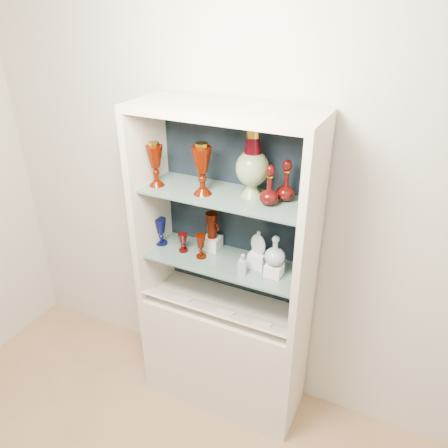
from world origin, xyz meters
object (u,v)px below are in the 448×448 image
at_px(ruby_decanter_a, 286,178).
at_px(cameo_medallion, 305,247).
at_px(flat_flask, 258,242).
at_px(clear_square_bottle, 243,264).
at_px(pedestal_lamp_left, 155,164).
at_px(lidded_bowl, 307,200).
at_px(enamel_urn, 252,163).
at_px(ruby_pitcher, 212,225).
at_px(ruby_goblet_small, 183,243).
at_px(ruby_goblet_tall, 201,246).
at_px(ruby_decanter_b, 270,184).
at_px(cobalt_goblet, 161,232).
at_px(pedestal_lamp_right, 202,169).
at_px(clear_round_decanter, 275,251).

distance_m(ruby_decanter_a, cameo_medallion, 0.40).
bearing_deg(flat_flask, clear_square_bottle, -96.04).
height_order(pedestal_lamp_left, lidded_bowl, pedestal_lamp_left).
relative_size(enamel_urn, ruby_pitcher, 2.28).
height_order(ruby_goblet_small, cameo_medallion, cameo_medallion).
bearing_deg(clear_square_bottle, ruby_goblet_tall, 169.63).
bearing_deg(enamel_urn, ruby_decanter_b, -29.56).
height_order(enamel_urn, ruby_pitcher, enamel_urn).
bearing_deg(clear_square_bottle, cobalt_goblet, 171.78).
bearing_deg(pedestal_lamp_right, cobalt_goblet, 171.41).
xyz_separation_m(ruby_decanter_b, ruby_goblet_small, (-0.53, 0.01, -0.48)).
distance_m(clear_square_bottle, flat_flask, 0.15).
bearing_deg(flat_flask, enamel_urn, 177.06).
relative_size(cobalt_goblet, ruby_goblet_tall, 1.16).
xyz_separation_m(ruby_goblet_tall, clear_square_bottle, (0.29, -0.05, -0.01)).
relative_size(ruby_goblet_tall, ruby_pitcher, 0.94).
bearing_deg(pedestal_lamp_left, enamel_urn, 10.66).
bearing_deg(flat_flask, ruby_decanter_b, -18.00).
xyz_separation_m(ruby_decanter_b, clear_square_bottle, (-0.11, -0.06, -0.47)).
distance_m(ruby_decanter_b, ruby_pitcher, 0.55).
relative_size(ruby_goblet_small, flat_flask, 0.82).
height_order(ruby_goblet_tall, clear_round_decanter, clear_round_decanter).
bearing_deg(pedestal_lamp_left, clear_square_bottle, -2.82).
bearing_deg(ruby_decanter_a, pedestal_lamp_left, -170.84).
bearing_deg(flat_flask, pedestal_lamp_left, -154.32).
relative_size(enamel_urn, ruby_decanter_a, 1.44).
xyz_separation_m(ruby_goblet_small, clear_square_bottle, (0.42, -0.07, 0.01)).
xyz_separation_m(enamel_urn, ruby_decanter_a, (0.18, 0.01, -0.05)).
relative_size(ruby_goblet_small, clear_square_bottle, 0.92).
xyz_separation_m(clear_round_decanter, cameo_medallion, (0.14, 0.09, 0.02)).
bearing_deg(ruby_decanter_a, flat_flask, -162.97).
distance_m(ruby_decanter_b, cameo_medallion, 0.42).
relative_size(enamel_urn, clear_square_bottle, 2.83).
xyz_separation_m(ruby_decanter_a, lidded_bowl, (0.13, -0.05, -0.08)).
relative_size(cobalt_goblet, flat_flask, 1.21).
bearing_deg(lidded_bowl, pedestal_lamp_right, -173.96).
distance_m(ruby_goblet_tall, clear_round_decanter, 0.45).
height_order(enamel_urn, ruby_goblet_tall, enamel_urn).
xyz_separation_m(ruby_goblet_tall, cameo_medallion, (0.59, 0.10, 0.10)).
distance_m(pedestal_lamp_left, cameo_medallion, 0.93).
xyz_separation_m(enamel_urn, flat_flask, (0.06, -0.02, -0.44)).
relative_size(pedestal_lamp_right, ruby_goblet_tall, 1.90).
relative_size(pedestal_lamp_left, ruby_decanter_a, 1.00).
bearing_deg(ruby_decanter_a, pedestal_lamp_right, -165.91).
distance_m(ruby_goblet_small, ruby_pitcher, 0.20).
xyz_separation_m(ruby_goblet_tall, flat_flask, (0.33, 0.05, 0.09)).
relative_size(ruby_decanter_b, cameo_medallion, 1.64).
bearing_deg(pedestal_lamp_left, ruby_goblet_small, 16.79).
xyz_separation_m(ruby_goblet_tall, ruby_goblet_small, (-0.13, 0.01, -0.02)).
bearing_deg(clear_square_bottle, clear_round_decanter, 20.79).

